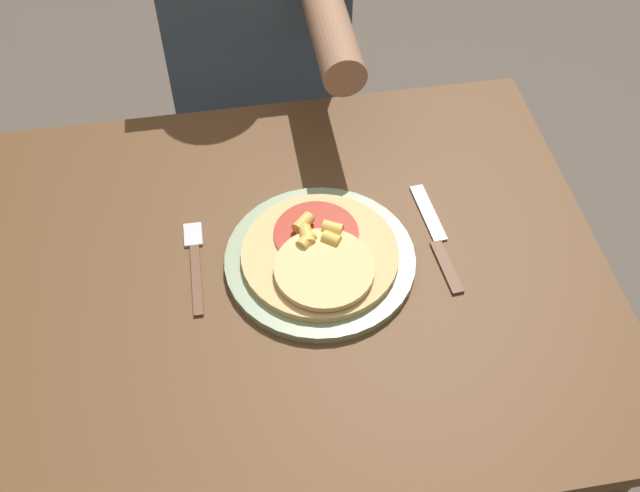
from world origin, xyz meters
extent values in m
plane|color=brown|center=(0.00, 0.00, 0.00)|extent=(8.00, 8.00, 0.00)
cube|color=brown|center=(0.00, 0.00, 0.74)|extent=(0.94, 0.77, 0.03)
cylinder|color=brown|center=(-0.41, 0.32, 0.36)|extent=(0.06, 0.06, 0.73)
cylinder|color=brown|center=(0.41, 0.32, 0.36)|extent=(0.06, 0.06, 0.73)
cylinder|color=gray|center=(0.04, 0.01, 0.77)|extent=(0.29, 0.29, 0.01)
cylinder|color=tan|center=(0.04, 0.01, 0.78)|extent=(0.24, 0.24, 0.01)
cylinder|color=#9E2819|center=(0.04, 0.05, 0.79)|extent=(0.13, 0.13, 0.00)
cylinder|color=#DDB771|center=(0.04, -0.03, 0.79)|extent=(0.15, 0.15, 0.01)
cylinder|color=gold|center=(0.03, 0.06, 0.80)|extent=(0.04, 0.04, 0.02)
cylinder|color=gold|center=(0.07, 0.04, 0.80)|extent=(0.04, 0.03, 0.02)
cylinder|color=gold|center=(0.02, 0.02, 0.80)|extent=(0.03, 0.03, 0.02)
cylinder|color=gold|center=(0.06, 0.02, 0.80)|extent=(0.03, 0.03, 0.02)
cylinder|color=gold|center=(0.03, 0.03, 0.80)|extent=(0.02, 0.03, 0.02)
cube|color=brown|center=(-0.14, 0.01, 0.76)|extent=(0.02, 0.13, 0.00)
cube|color=silver|center=(-0.14, 0.09, 0.76)|extent=(0.03, 0.05, 0.00)
cube|color=brown|center=(0.23, -0.03, 0.76)|extent=(0.03, 0.10, 0.00)
cube|color=silver|center=(0.23, 0.08, 0.76)|extent=(0.03, 0.12, 0.00)
cylinder|color=#2D2D38|center=(-0.07, 0.64, 0.26)|extent=(0.11, 0.11, 0.53)
cylinder|color=#2D2D38|center=(0.09, 0.64, 0.26)|extent=(0.11, 0.11, 0.53)
cube|color=#3D5166|center=(0.01, 0.64, 0.79)|extent=(0.36, 0.22, 0.54)
cylinder|color=#8E664C|center=(0.12, 0.38, 0.92)|extent=(0.07, 0.30, 0.07)
camera|label=1|loc=(-0.07, -0.67, 1.65)|focal=42.00mm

